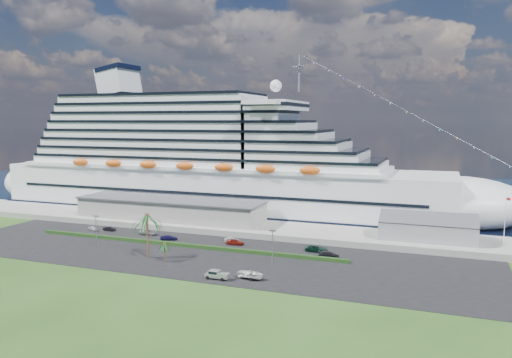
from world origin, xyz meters
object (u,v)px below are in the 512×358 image
at_px(cruise_ship, 212,165).
at_px(boat_trailer, 250,274).
at_px(parked_car_3, 169,238).
at_px(pickup_truck, 217,274).

relative_size(cruise_ship, boat_trailer, 29.74).
distance_m(parked_car_3, pickup_truck, 37.09).
xyz_separation_m(cruise_ship, parked_car_3, (7.21, -43.01, -15.90)).
bearing_deg(pickup_truck, parked_car_3, 135.72).
bearing_deg(boat_trailer, parked_car_3, 144.51).
bearing_deg(cruise_ship, parked_car_3, -80.48).
distance_m(parked_car_3, boat_trailer, 40.70).
height_order(parked_car_3, pickup_truck, pickup_truck).
xyz_separation_m(parked_car_3, boat_trailer, (33.14, -23.63, 0.54)).
height_order(pickup_truck, boat_trailer, boat_trailer).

